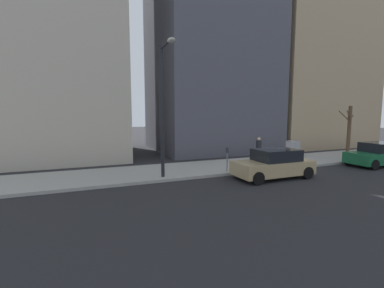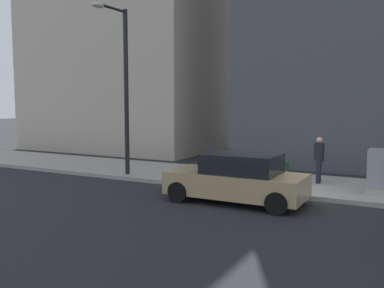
{
  "view_description": "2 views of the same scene",
  "coord_description": "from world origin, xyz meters",
  "px_view_note": "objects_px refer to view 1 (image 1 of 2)",
  "views": [
    {
      "loc": [
        -11.99,
        9.92,
        3.31
      ],
      "look_at": [
        1.62,
        4.42,
        1.65
      ],
      "focal_mm": 24.0,
      "sensor_mm": 36.0,
      "label": 1
    },
    {
      "loc": [
        -13.27,
        -3.9,
        3.11
      ],
      "look_at": [
        1.64,
        4.09,
        1.39
      ],
      "focal_mm": 40.0,
      "sensor_mm": 36.0,
      "label": 2
    }
  ],
  "objects_px": {
    "office_tower_left": "(298,23)",
    "parking_meter": "(227,157)",
    "bare_tree": "(349,129)",
    "streetlamp": "(163,100)",
    "utility_box": "(293,152)",
    "office_tower_right": "(38,8)",
    "parked_car_green": "(379,155)",
    "pedestrian_near_meter": "(259,148)",
    "trash_bin": "(259,159)",
    "parked_car_tan": "(274,164)"
  },
  "relations": [
    {
      "from": "trash_bin",
      "to": "office_tower_right",
      "type": "relative_size",
      "value": 0.04
    },
    {
      "from": "bare_tree",
      "to": "office_tower_right",
      "type": "xyz_separation_m",
      "value": [
        8.78,
        22.9,
        9.2
      ]
    },
    {
      "from": "parking_meter",
      "to": "trash_bin",
      "type": "bearing_deg",
      "value": -79.83
    },
    {
      "from": "parked_car_green",
      "to": "parking_meter",
      "type": "relative_size",
      "value": 3.14
    },
    {
      "from": "streetlamp",
      "to": "parking_meter",
      "type": "bearing_deg",
      "value": -87.42
    },
    {
      "from": "bare_tree",
      "to": "pedestrian_near_meter",
      "type": "height_order",
      "value": "bare_tree"
    },
    {
      "from": "utility_box",
      "to": "streetlamp",
      "type": "relative_size",
      "value": 0.22
    },
    {
      "from": "utility_box",
      "to": "bare_tree",
      "type": "distance_m",
      "value": 7.29
    },
    {
      "from": "utility_box",
      "to": "bare_tree",
      "type": "xyz_separation_m",
      "value": [
        1.31,
        -7.05,
        1.31
      ]
    },
    {
      "from": "parked_car_tan",
      "to": "office_tower_right",
      "type": "relative_size",
      "value": 0.18
    },
    {
      "from": "streetlamp",
      "to": "pedestrian_near_meter",
      "type": "distance_m",
      "value": 8.03
    },
    {
      "from": "pedestrian_near_meter",
      "to": "trash_bin",
      "type": "bearing_deg",
      "value": -40.3
    },
    {
      "from": "streetlamp",
      "to": "bare_tree",
      "type": "distance_m",
      "value": 16.55
    },
    {
      "from": "bare_tree",
      "to": "trash_bin",
      "type": "distance_m",
      "value": 10.33
    },
    {
      "from": "pedestrian_near_meter",
      "to": "office_tower_left",
      "type": "xyz_separation_m",
      "value": [
        9.15,
        -11.72,
        12.45
      ]
    },
    {
      "from": "parked_car_green",
      "to": "parking_meter",
      "type": "distance_m",
      "value": 10.5
    },
    {
      "from": "office_tower_right",
      "to": "bare_tree",
      "type": "bearing_deg",
      "value": -110.99
    },
    {
      "from": "streetlamp",
      "to": "office_tower_left",
      "type": "bearing_deg",
      "value": -59.44
    },
    {
      "from": "streetlamp",
      "to": "office_tower_left",
      "type": "relative_size",
      "value": 0.24
    },
    {
      "from": "utility_box",
      "to": "bare_tree",
      "type": "relative_size",
      "value": 0.37
    },
    {
      "from": "office_tower_left",
      "to": "parking_meter",
      "type": "bearing_deg",
      "value": 125.87
    },
    {
      "from": "parking_meter",
      "to": "trash_bin",
      "type": "xyz_separation_m",
      "value": [
        0.45,
        -2.51,
        -0.38
      ]
    },
    {
      "from": "parked_car_tan",
      "to": "trash_bin",
      "type": "bearing_deg",
      "value": -17.71
    },
    {
      "from": "parking_meter",
      "to": "pedestrian_near_meter",
      "type": "height_order",
      "value": "pedestrian_near_meter"
    },
    {
      "from": "trash_bin",
      "to": "office_tower_right",
      "type": "bearing_deg",
      "value": 50.74
    },
    {
      "from": "pedestrian_near_meter",
      "to": "office_tower_right",
      "type": "bearing_deg",
      "value": -128.42
    },
    {
      "from": "parked_car_tan",
      "to": "pedestrian_near_meter",
      "type": "height_order",
      "value": "pedestrian_near_meter"
    },
    {
      "from": "parked_car_green",
      "to": "pedestrian_near_meter",
      "type": "xyz_separation_m",
      "value": [
        3.51,
        6.87,
        0.35
      ]
    },
    {
      "from": "parked_car_tan",
      "to": "trash_bin",
      "type": "xyz_separation_m",
      "value": [
        2.18,
        -0.7,
        -0.14
      ]
    },
    {
      "from": "parked_car_green",
      "to": "trash_bin",
      "type": "distance_m",
      "value": 8.14
    },
    {
      "from": "trash_bin",
      "to": "office_tower_right",
      "type": "height_order",
      "value": "office_tower_right"
    },
    {
      "from": "parked_car_tan",
      "to": "office_tower_right",
      "type": "height_order",
      "value": "office_tower_right"
    },
    {
      "from": "utility_box",
      "to": "pedestrian_near_meter",
      "type": "height_order",
      "value": "pedestrian_near_meter"
    },
    {
      "from": "parking_meter",
      "to": "pedestrian_near_meter",
      "type": "distance_m",
      "value": 3.96
    },
    {
      "from": "streetlamp",
      "to": "bare_tree",
      "type": "relative_size",
      "value": 1.68
    },
    {
      "from": "parked_car_green",
      "to": "bare_tree",
      "type": "xyz_separation_m",
      "value": [
        3.81,
        -2.21,
        1.43
      ]
    },
    {
      "from": "parked_car_tan",
      "to": "parked_car_green",
      "type": "bearing_deg",
      "value": -89.42
    },
    {
      "from": "parked_car_tan",
      "to": "utility_box",
      "type": "relative_size",
      "value": 2.94
    },
    {
      "from": "streetlamp",
      "to": "parked_car_green",
      "type": "bearing_deg",
      "value": -96.03
    },
    {
      "from": "parked_car_green",
      "to": "trash_bin",
      "type": "height_order",
      "value": "parked_car_green"
    },
    {
      "from": "parked_car_tan",
      "to": "parking_meter",
      "type": "distance_m",
      "value": 2.51
    },
    {
      "from": "parked_car_green",
      "to": "bare_tree",
      "type": "relative_size",
      "value": 1.09
    },
    {
      "from": "parked_car_tan",
      "to": "utility_box",
      "type": "distance_m",
      "value": 4.52
    },
    {
      "from": "utility_box",
      "to": "office_tower_right",
      "type": "relative_size",
      "value": 0.06
    },
    {
      "from": "utility_box",
      "to": "pedestrian_near_meter",
      "type": "distance_m",
      "value": 2.27
    },
    {
      "from": "bare_tree",
      "to": "office_tower_left",
      "type": "height_order",
      "value": "office_tower_left"
    },
    {
      "from": "bare_tree",
      "to": "streetlamp",
      "type": "bearing_deg",
      "value": 98.12
    },
    {
      "from": "utility_box",
      "to": "pedestrian_near_meter",
      "type": "relative_size",
      "value": 0.86
    },
    {
      "from": "parked_car_tan",
      "to": "utility_box",
      "type": "xyz_separation_m",
      "value": [
        2.58,
        -3.71,
        0.11
      ]
    },
    {
      "from": "parking_meter",
      "to": "office_tower_left",
      "type": "relative_size",
      "value": 0.05
    }
  ]
}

